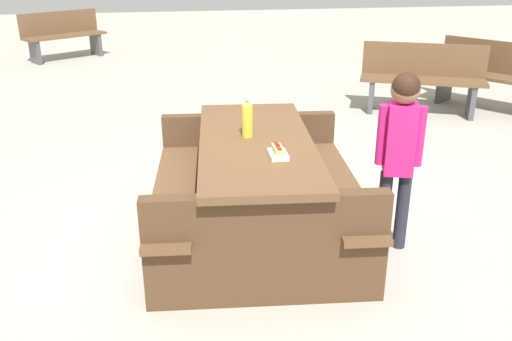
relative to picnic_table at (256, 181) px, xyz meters
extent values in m
plane|color=#ADA599|center=(0.00, 0.00, -0.44)|extent=(30.00, 30.00, 0.00)
cube|color=brown|center=(0.00, 0.00, 0.28)|extent=(1.86, 0.92, 0.05)
cube|color=brown|center=(0.05, 0.56, -0.01)|extent=(1.82, 0.44, 0.04)
cube|color=brown|center=(-0.05, -0.56, -0.01)|extent=(1.82, 0.44, 0.04)
cube|color=#4D3520|center=(0.78, -0.07, -0.09)|extent=(0.23, 1.40, 0.70)
cube|color=#4D3520|center=(-0.78, 0.07, -0.09)|extent=(0.23, 1.40, 0.70)
cylinder|color=yellow|center=(-0.07, -0.05, 0.41)|extent=(0.07, 0.07, 0.22)
cone|color=yellow|center=(-0.07, -0.05, 0.54)|extent=(0.07, 0.07, 0.04)
cylinder|color=silver|center=(-0.07, -0.05, 0.57)|extent=(0.04, 0.04, 0.02)
cube|color=white|center=(0.34, 0.08, 0.32)|extent=(0.18, 0.11, 0.03)
cube|color=#D8B272|center=(0.34, 0.08, 0.35)|extent=(0.15, 0.06, 0.04)
cylinder|color=maroon|center=(0.34, 0.08, 0.37)|extent=(0.14, 0.03, 0.03)
ellipsoid|color=maroon|center=(0.34, 0.08, 0.38)|extent=(0.07, 0.02, 0.01)
cylinder|color=#262633|center=(0.26, 0.85, -0.17)|extent=(0.09, 0.09, 0.56)
cylinder|color=#262633|center=(0.29, 0.97, -0.17)|extent=(0.09, 0.09, 0.56)
cube|color=#D11E72|center=(0.28, 0.91, 0.35)|extent=(0.22, 0.23, 0.47)
cylinder|color=#D11E72|center=(0.24, 0.80, 0.37)|extent=(0.07, 0.07, 0.40)
cylinder|color=#D11E72|center=(0.31, 1.02, 0.37)|extent=(0.07, 0.07, 0.40)
sphere|color=#997051|center=(0.28, 0.91, 0.68)|extent=(0.19, 0.19, 0.19)
sphere|color=#331E14|center=(0.29, 0.90, 0.70)|extent=(0.18, 0.18, 0.18)
cube|color=brown|center=(-2.78, 2.55, -0.01)|extent=(0.96, 1.54, 0.04)
cube|color=brown|center=(-2.95, 2.62, 0.21)|extent=(0.63, 1.40, 0.40)
cube|color=#4C4C51|center=(-3.02, 2.00, -0.24)|extent=(0.35, 0.20, 0.41)
cube|color=#4C4C51|center=(-2.55, 3.10, -0.24)|extent=(0.35, 0.20, 0.41)
cube|color=brown|center=(-2.82, 3.49, -0.01)|extent=(1.44, 1.22, 0.04)
cube|color=brown|center=(-2.93, 3.64, 0.21)|extent=(1.23, 0.93, 0.40)
cube|color=#4C4C51|center=(-3.30, 3.14, -0.24)|extent=(0.26, 0.32, 0.41)
cube|color=brown|center=(-7.26, -2.34, -0.01)|extent=(1.18, 1.46, 0.04)
cube|color=brown|center=(-7.40, -2.44, 0.21)|extent=(0.89, 1.26, 0.40)
cube|color=#4C4C51|center=(-6.91, -2.83, -0.24)|extent=(0.33, 0.25, 0.41)
cube|color=#4C4C51|center=(-7.60, -1.84, -0.24)|extent=(0.33, 0.25, 0.41)
camera|label=1|loc=(3.47, -0.58, 1.52)|focal=38.61mm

